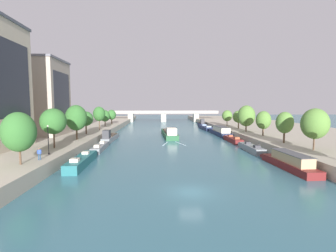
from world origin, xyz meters
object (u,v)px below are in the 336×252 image
tree_right_nearest (227,116)px  tree_left_second (105,116)px  lamppost_left_bank (48,138)px  tree_left_far (76,118)px  moored_boat_right_near (201,124)px  tree_left_third (19,132)px  tree_left_distant (112,115)px  bridge_far (164,115)px  moored_boat_right_far (251,148)px  tree_right_end_of_row (315,124)px  tree_left_by_lamp (99,114)px  tree_left_midway (86,119)px  moored_boat_left_end (100,147)px  moored_boat_right_downstream (206,128)px  barge_midriver (169,133)px  moored_boat_left_far (110,137)px  tree_left_past_mid (53,121)px  moored_boat_left_upstream (82,161)px  tree_right_far (285,123)px  moored_boat_right_end (221,131)px  moored_boat_right_gap_after (289,162)px  tree_right_second (263,120)px  person_on_quay (39,153)px  moored_boat_right_second (233,139)px  tree_right_third (239,117)px  tree_right_midway (246,116)px

tree_right_nearest → tree_left_second: bearing=179.3°
lamppost_left_bank → tree_left_far: bearing=93.1°
moored_boat_right_near → tree_left_third: 83.65m
tree_left_second → tree_left_distant: size_ratio=1.01×
moored_boat_right_near → bridge_far: bearing=122.1°
moored_boat_right_far → tree_right_end_of_row: size_ratio=1.48×
tree_left_distant → lamppost_left_bank: bearing=-89.0°
tree_left_by_lamp → tree_left_midway: bearing=-96.4°
moored_boat_left_end → tree_right_end_of_row: (37.77, -11.92, 5.69)m
tree_left_second → moored_boat_right_downstream: bearing=10.0°
barge_midriver → moored_boat_left_far: size_ratio=1.57×
moored_boat_right_downstream → tree_left_past_mid: (-36.70, -49.02, 5.92)m
moored_boat_left_upstream → barge_midriver: bearing=65.3°
tree_left_third → tree_right_far: 44.79m
moored_boat_left_end → tree_left_past_mid: (-6.00, -8.01, 5.94)m
moored_boat_right_end → tree_left_second: 39.78m
tree_left_past_mid → tree_left_midway: size_ratio=1.19×
moored_boat_right_end → tree_left_past_mid: (-37.55, -31.00, 5.38)m
moored_boat_right_far → lamppost_left_bank: lamppost_left_bank is taller
moored_boat_right_far → moored_boat_right_end: size_ratio=0.63×
moored_boat_right_gap_after → moored_boat_right_near: bearing=89.7°
moored_boat_right_gap_after → moored_boat_right_far: moored_boat_right_gap_after is taller
moored_boat_right_end → tree_right_far: bearing=-79.2°
tree_right_far → tree_right_second: bearing=86.0°
moored_boat_left_far → tree_left_distant: bearing=99.6°
tree_left_far → tree_right_far: 42.66m
tree_left_third → tree_left_past_mid: bearing=93.2°
moored_boat_right_downstream → tree_right_far: (6.09, -45.42, 5.28)m
moored_boat_right_end → tree_left_third: tree_left_third is taller
moored_boat_right_end → moored_boat_right_near: moored_boat_right_near is taller
moored_boat_left_far → moored_boat_right_gap_after: 42.85m
tree_left_second → tree_right_second: (43.86, -27.80, 0.17)m
tree_left_by_lamp → tree_left_second: bearing=94.3°
moored_boat_right_gap_after → tree_right_nearest: size_ratio=2.31×
moored_boat_left_far → moored_boat_right_end: bearing=17.9°
tree_left_past_mid → person_on_quay: 10.02m
tree_left_far → person_on_quay: (1.21, -19.07, -3.78)m
moored_boat_right_second → person_on_quay: bearing=-143.1°
tree_left_distant → moored_boat_right_second: bearing=-42.5°
moored_boat_left_far → tree_left_third: size_ratio=2.00×
moored_boat_left_end → moored_boat_right_far: moored_boat_right_far is taller
moored_boat_left_upstream → tree_right_third: size_ratio=2.13×
moored_boat_left_upstream → bridge_far: 95.16m
moored_boat_right_end → tree_right_third: tree_right_third is taller
tree_left_far → tree_right_far: (42.18, -6.33, -0.72)m
moored_boat_right_gap_after → moored_boat_right_second: bearing=90.6°
tree_right_third → person_on_quay: bearing=-135.1°
tree_left_second → tree_right_midway: (43.07, -18.75, 0.78)m
tree_left_by_lamp → tree_left_second: tree_left_by_lamp is taller
moored_boat_left_far → person_on_quay: (-3.77, -29.78, 1.87)m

